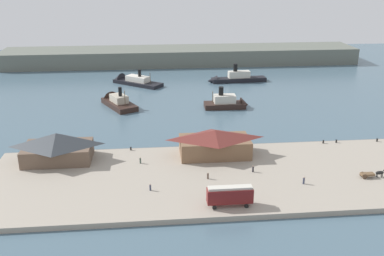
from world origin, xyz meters
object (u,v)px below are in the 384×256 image
object	(u,v)px
mooring_post_center_west	(336,141)
mooring_post_center_east	(131,149)
pedestrian_at_waters_edge	(253,169)
ferry_near_quay	(131,81)
mooring_post_east	(377,140)
horse_cart	(372,174)
pedestrian_near_west_shed	(150,187)
ferry_shed_central_terminal	(57,147)
pedestrian_walking_east	(140,161)
pedestrian_walking_west	(304,181)
pedestrian_near_cart	(208,176)
ferry_mid_harbor	(117,102)
street_tram	(230,195)
mooring_post_west	(323,142)
ferry_shed_west_terminal	(215,143)
ferry_outer_harbor	(229,103)
ferry_approaching_east	(233,78)

from	to	relation	value
mooring_post_center_west	mooring_post_center_east	xyz separation A→B (m)	(-56.89, 0.14, 0.00)
pedestrian_at_waters_edge	ferry_near_quay	xyz separation A→B (m)	(-31.93, 91.78, -0.78)
mooring_post_east	horse_cart	bearing A→B (deg)	-120.17
pedestrian_near_west_shed	mooring_post_center_west	bearing A→B (deg)	23.65
ferry_shed_central_terminal	pedestrian_walking_east	size ratio (longest dim) A/B	10.41
pedestrian_near_west_shed	mooring_post_center_west	world-z (taller)	pedestrian_near_west_shed
pedestrian_walking_west	pedestrian_near_cart	bearing A→B (deg)	167.86
ferry_near_quay	ferry_mid_harbor	bearing A→B (deg)	-97.99
pedestrian_near_west_shed	pedestrian_near_cart	size ratio (longest dim) A/B	0.96
pedestrian_near_cart	mooring_post_east	xyz separation A→B (m)	(50.30, 18.11, -0.29)
ferry_shed_central_terminal	ferry_mid_harbor	bearing A→B (deg)	77.27
street_tram	ferry_mid_harbor	xyz separation A→B (m)	(-27.93, 75.81, -2.37)
pedestrian_near_cart	mooring_post_west	xyz separation A→B (m)	(34.77, 18.30, -0.29)
ferry_shed_west_terminal	ferry_outer_harbor	bearing A→B (deg)	75.10
pedestrian_near_cart	pedestrian_at_waters_edge	xyz separation A→B (m)	(11.20, 2.50, 0.01)
ferry_near_quay	ferry_mid_harbor	size ratio (longest dim) A/B	1.18
ferry_shed_central_terminal	pedestrian_near_cart	xyz separation A→B (m)	(36.28, -13.74, -3.00)
pedestrian_walking_east	horse_cart	bearing A→B (deg)	-13.55
ferry_approaching_east	pedestrian_near_west_shed	bearing A→B (deg)	-110.68
horse_cart	ferry_mid_harbor	xyz separation A→B (m)	(-63.14, 66.30, -0.72)
horse_cart	mooring_post_east	world-z (taller)	horse_cart
horse_cart	mooring_post_center_east	xyz separation A→B (m)	(-56.41, 21.48, -0.47)
pedestrian_walking_west	mooring_post_center_west	bearing A→B (deg)	52.95
pedestrian_at_waters_edge	mooring_post_center_east	size ratio (longest dim) A/B	1.85
ferry_outer_harbor	street_tram	bearing A→B (deg)	-100.03
pedestrian_at_waters_edge	pedestrian_walking_west	bearing A→B (deg)	-35.20
ferry_shed_central_terminal	ferry_shed_west_terminal	world-z (taller)	ferry_shed_central_terminal
pedestrian_near_cart	pedestrian_walking_west	distance (m)	21.70
mooring_post_west	ferry_mid_harbor	distance (m)	74.91
mooring_post_center_east	ferry_approaching_east	bearing A→B (deg)	60.69
pedestrian_near_cart	ferry_mid_harbor	distance (m)	68.15
pedestrian_near_cart	pedestrian_at_waters_edge	distance (m)	11.48
pedestrian_near_cart	mooring_post_west	size ratio (longest dim) A/B	1.81
ferry_shed_west_terminal	pedestrian_at_waters_edge	distance (m)	13.47
horse_cart	mooring_post_west	distance (m)	21.49
pedestrian_near_cart	ferry_shed_central_terminal	bearing A→B (deg)	159.26
pedestrian_at_waters_edge	pedestrian_near_cart	bearing A→B (deg)	-167.40
pedestrian_walking_east	mooring_post_east	bearing A→B (deg)	6.99
mooring_post_east	street_tram	bearing A→B (deg)	-147.22
ferry_near_quay	mooring_post_center_west	bearing A→B (deg)	-52.00
ferry_outer_harbor	pedestrian_walking_east	bearing A→B (deg)	-123.37
mooring_post_center_east	ferry_near_quay	xyz separation A→B (m)	(-2.40, 75.74, -0.47)
pedestrian_near_cart	pedestrian_at_waters_edge	size ratio (longest dim) A/B	0.98
street_tram	ferry_outer_harbor	xyz separation A→B (m)	(12.23, 69.15, -2.07)
ferry_shed_west_terminal	street_tram	bearing A→B (deg)	-91.48
horse_cart	pedestrian_at_waters_edge	xyz separation A→B (m)	(-26.87, 5.44, -0.17)
pedestrian_walking_east	mooring_post_center_east	world-z (taller)	pedestrian_walking_east
ferry_approaching_east	pedestrian_walking_west	bearing A→B (deg)	-91.27
mooring_post_east	ferry_outer_harbor	size ratio (longest dim) A/B	0.06
horse_cart	pedestrian_at_waters_edge	size ratio (longest dim) A/B	3.58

